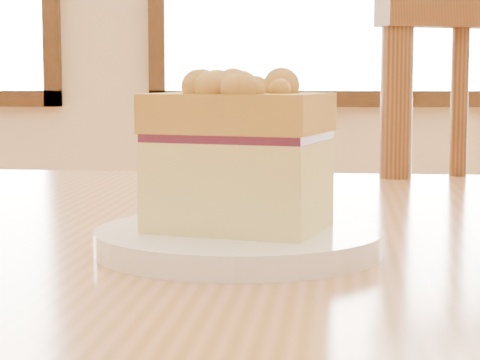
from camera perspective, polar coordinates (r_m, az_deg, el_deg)
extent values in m
cube|color=#3C2410|center=(4.62, 5.40, 4.96)|extent=(1.76, 0.06, 0.08)
cube|color=#BC7749|center=(0.80, 9.92, -4.12)|extent=(1.29, 0.91, 0.04)
cube|color=brown|center=(1.47, 11.96, -8.96)|extent=(0.58, 0.58, 0.04)
cylinder|color=brown|center=(1.16, 9.42, -0.48)|extent=(0.04, 0.04, 0.50)
cylinder|color=brown|center=(1.20, 13.08, -0.83)|extent=(0.02, 0.02, 0.43)
cylinder|color=white|center=(0.67, -0.08, -3.70)|extent=(0.20, 0.20, 0.02)
cylinder|color=white|center=(0.67, -0.08, -4.07)|extent=(0.14, 0.14, 0.01)
cube|color=#ECD785|center=(0.66, -0.08, -0.29)|extent=(0.14, 0.12, 0.06)
cube|color=#51172E|center=(0.66, -0.08, 2.69)|extent=(0.14, 0.12, 0.01)
cube|color=#BB853B|center=(0.66, -0.08, 4.12)|extent=(0.14, 0.12, 0.03)
sphere|color=#BB853B|center=(0.62, 2.07, 5.53)|extent=(0.02, 0.02, 0.02)
sphere|color=#BB853B|center=(0.66, -4.46, 5.56)|extent=(0.01, 0.01, 0.01)
sphere|color=#BB853B|center=(0.68, -0.51, 5.55)|extent=(0.01, 0.01, 0.01)
sphere|color=#BB853B|center=(0.63, -2.42, 5.69)|extent=(0.02, 0.02, 0.02)
sphere|color=#BB853B|center=(0.63, -1.29, 5.73)|extent=(0.03, 0.03, 0.03)
sphere|color=#BB853B|center=(0.64, -0.81, 5.64)|extent=(0.02, 0.02, 0.02)
sphere|color=#BB853B|center=(0.64, -3.71, 5.62)|extent=(0.02, 0.02, 0.02)
sphere|color=#BB853B|center=(0.63, 3.75, 5.56)|extent=(0.02, 0.02, 0.02)
sphere|color=#BB853B|center=(0.63, -0.66, 5.56)|extent=(0.02, 0.02, 0.02)
sphere|color=#BB853B|center=(0.69, -0.23, 5.65)|extent=(0.02, 0.02, 0.02)
sphere|color=#BB853B|center=(0.64, 3.43, 5.61)|extent=(0.02, 0.02, 0.02)
sphere|color=#BB853B|center=(0.65, 4.32, 5.68)|extent=(0.02, 0.02, 0.02)
sphere|color=#BB853B|center=(0.65, -1.75, 5.53)|extent=(0.01, 0.01, 0.01)
sphere|color=#BB853B|center=(0.61, 2.79, 5.59)|extent=(0.02, 0.02, 0.02)
sphere|color=#BB853B|center=(0.66, -5.62, 4.51)|extent=(0.02, 0.02, 0.02)
sphere|color=#BB853B|center=(0.70, -4.18, 2.86)|extent=(0.01, 0.01, 0.01)
sphere|color=#BB853B|center=(0.69, -4.60, 2.20)|extent=(0.02, 0.02, 0.02)
sphere|color=#BB853B|center=(0.69, -4.73, 4.59)|extent=(0.02, 0.02, 0.02)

